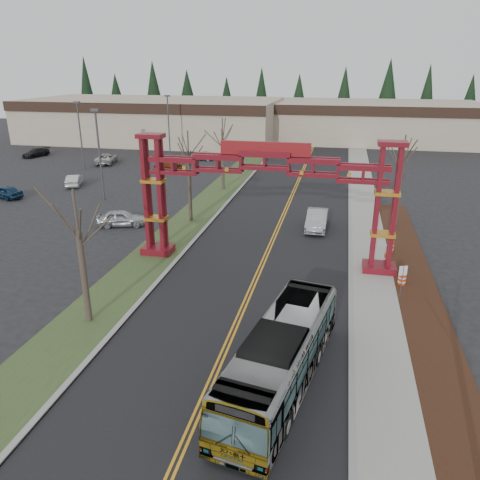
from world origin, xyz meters
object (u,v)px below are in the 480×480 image
(parked_car_near_b, at_px, (74,180))
(light_pole_far, at_px, (168,121))
(parked_car_far_c, at_px, (36,153))
(parked_car_far_b, at_px, (106,159))
(retail_building_west, at_px, (154,120))
(bare_tree_median_mid, at_px, (189,156))
(transit_bus, at_px, (281,356))
(bare_tree_median_near, at_px, (78,232))
(parked_car_mid_b, at_px, (5,192))
(light_pole_mid, at_px, (80,131))
(barrel_mid, at_px, (387,260))
(parked_car_near_a, at_px, (121,218))
(light_pole_near, at_px, (99,149))
(parked_car_far_a, at_px, (201,156))
(gateway_arch, at_px, (265,181))
(retail_building_east, at_px, (372,121))
(silver_sedan, at_px, (317,220))
(barrel_north, at_px, (390,247))
(bare_tree_right_far, at_px, (403,161))
(parked_car_mid_a, at_px, (168,166))
(street_sign, at_px, (403,276))
(bare_tree_median_far, at_px, (223,139))
(barrel_south, at_px, (402,279))

(parked_car_near_b, height_order, light_pole_far, light_pole_far)
(parked_car_far_c, bearing_deg, parked_car_far_b, 5.56)
(retail_building_west, distance_m, bare_tree_median_mid, 51.00)
(transit_bus, relative_size, light_pole_far, 1.17)
(bare_tree_median_near, bearing_deg, parked_car_mid_b, 135.24)
(parked_car_mid_b, height_order, light_pole_mid, light_pole_mid)
(barrel_mid, bearing_deg, parked_car_near_b, 153.97)
(parked_car_near_a, xyz_separation_m, light_pole_near, (-5.65, 7.57, 4.65))
(parked_car_far_a, height_order, parked_car_far_c, parked_car_far_c)
(gateway_arch, bearing_deg, retail_building_east, 80.83)
(gateway_arch, bearing_deg, silver_sedan, 68.60)
(gateway_arch, height_order, barrel_north, gateway_arch)
(light_pole_far, height_order, barrel_mid, light_pole_far)
(barrel_mid, bearing_deg, transit_bus, -111.00)
(parked_car_near_a, bearing_deg, bare_tree_median_near, -177.86)
(bare_tree_right_far, relative_size, barrel_north, 7.89)
(parked_car_far_b, xyz_separation_m, light_pole_near, (8.93, -17.87, 4.63))
(parked_car_mid_a, bearing_deg, parked_car_far_b, -83.74)
(parked_car_near_b, relative_size, light_pole_far, 0.44)
(transit_bus, bearing_deg, barrel_mid, 79.36)
(bare_tree_median_mid, bearing_deg, barrel_north, -13.87)
(gateway_arch, distance_m, street_sign, 10.74)
(bare_tree_median_near, relative_size, bare_tree_right_far, 0.95)
(bare_tree_median_far, bearing_deg, light_pole_mid, 162.66)
(parked_car_mid_a, height_order, barrel_north, parked_car_mid_a)
(gateway_arch, height_order, light_pole_far, light_pole_far)
(parked_car_near_b, height_order, bare_tree_median_mid, bare_tree_median_mid)
(retail_building_west, xyz_separation_m, parked_car_far_a, (14.51, -17.68, -3.13))
(parked_car_mid_a, bearing_deg, parked_car_far_a, -174.81)
(parked_car_near_a, bearing_deg, barrel_north, -111.66)
(transit_bus, distance_m, street_sign, 11.24)
(parked_car_near_a, height_order, parked_car_mid_a, parked_car_near_a)
(parked_car_far_a, bearing_deg, silver_sedan, 32.73)
(retail_building_west, bearing_deg, light_pole_near, -75.23)
(parked_car_far_b, relative_size, light_pole_mid, 0.59)
(retail_building_east, distance_m, bare_tree_median_far, 45.79)
(light_pole_near, bearing_deg, parked_car_mid_b, -170.68)
(parked_car_mid_a, height_order, barrel_south, parked_car_mid_a)
(retail_building_west, xyz_separation_m, barrel_north, (39.02, -50.16, -3.26))
(silver_sedan, distance_m, bare_tree_right_far, 8.65)
(transit_bus, bearing_deg, parked_car_mid_a, 126.97)
(parked_car_mid_a, height_order, street_sign, street_sign)
(parked_car_near_b, distance_m, light_pole_mid, 10.47)
(gateway_arch, distance_m, parked_car_near_b, 31.53)
(parked_car_near_b, relative_size, parked_car_far_b, 0.77)
(parked_car_near_b, relative_size, parked_car_mid_b, 1.01)
(retail_building_east, relative_size, parked_car_near_b, 9.34)
(retail_building_west, xyz_separation_m, bare_tree_right_far, (40.00, -43.44, 2.05))
(retail_building_east, bearing_deg, parked_car_far_a, -134.78)
(transit_bus, height_order, bare_tree_median_far, bare_tree_median_far)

